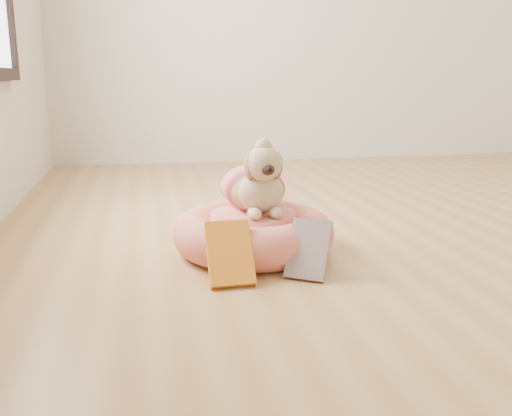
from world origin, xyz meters
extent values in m
plane|color=#B3824A|center=(0.00, 0.00, 0.00)|extent=(4.50, 4.50, 0.00)
cylinder|color=#DF6957|center=(-0.93, -0.12, 0.05)|extent=(0.45, 0.45, 0.09)
torus|color=#DF6957|center=(-0.93, -0.12, 0.08)|extent=(0.62, 0.62, 0.16)
cylinder|color=#DF6957|center=(-0.93, -0.12, 0.12)|extent=(0.33, 0.33, 0.08)
cube|color=gold|center=(-1.07, -0.42, 0.10)|extent=(0.15, 0.16, 0.19)
cube|color=white|center=(-0.80, -0.42, 0.09)|extent=(0.18, 0.18, 0.19)
camera|label=1|loc=(-1.34, -2.19, 0.67)|focal=40.00mm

